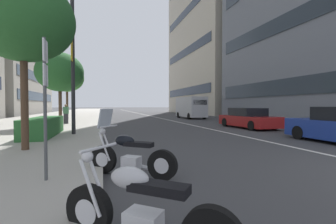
{
  "coord_description": "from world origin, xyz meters",
  "views": [
    {
      "loc": [
        -2.49,
        6.82,
        1.55
      ],
      "look_at": [
        16.08,
        1.55,
        1.01
      ],
      "focal_mm": 24.81,
      "sensor_mm": 36.0,
      "label": 1
    }
  ],
  "objects_px": {
    "car_mid_block_traffic": "(248,119)",
    "delivery_van_ahead": "(191,107)",
    "street_tree_far_plaza": "(23,20)",
    "parking_sign_by_curb": "(45,91)",
    "street_tree_by_lamp_post": "(60,72)",
    "pedestrian_on_plaza": "(66,114)",
    "street_lamp_with_banners": "(80,27)",
    "street_tree_mid_sidewalk": "(67,78)",
    "motorcycle_by_sign_pole": "(142,213)",
    "motorcycle_nearest_camera": "(130,156)"
  },
  "relations": [
    {
      "from": "parking_sign_by_curb",
      "to": "street_tree_by_lamp_post",
      "type": "height_order",
      "value": "street_tree_by_lamp_post"
    },
    {
      "from": "pedestrian_on_plaza",
      "to": "motorcycle_by_sign_pole",
      "type": "bearing_deg",
      "value": -171.99
    },
    {
      "from": "car_mid_block_traffic",
      "to": "pedestrian_on_plaza",
      "type": "distance_m",
      "value": 13.59
    },
    {
      "from": "street_tree_mid_sidewalk",
      "to": "street_tree_by_lamp_post",
      "type": "bearing_deg",
      "value": -175.32
    },
    {
      "from": "parking_sign_by_curb",
      "to": "street_tree_mid_sidewalk",
      "type": "xyz_separation_m",
      "value": [
        21.12,
        2.48,
        2.59
      ]
    },
    {
      "from": "street_tree_by_lamp_post",
      "to": "pedestrian_on_plaza",
      "type": "xyz_separation_m",
      "value": [
        1.91,
        -0.09,
        -2.96
      ]
    },
    {
      "from": "motorcycle_nearest_camera",
      "to": "street_lamp_with_banners",
      "type": "bearing_deg",
      "value": -39.83
    },
    {
      "from": "pedestrian_on_plaza",
      "to": "street_tree_mid_sidewalk",
      "type": "bearing_deg",
      "value": 4.47
    },
    {
      "from": "motorcycle_nearest_camera",
      "to": "parking_sign_by_curb",
      "type": "bearing_deg",
      "value": 47.86
    },
    {
      "from": "motorcycle_nearest_camera",
      "to": "pedestrian_on_plaza",
      "type": "bearing_deg",
      "value": -39.62
    },
    {
      "from": "street_tree_far_plaza",
      "to": "pedestrian_on_plaza",
      "type": "distance_m",
      "value": 11.65
    },
    {
      "from": "delivery_van_ahead",
      "to": "street_tree_mid_sidewalk",
      "type": "xyz_separation_m",
      "value": [
        -0.19,
        13.75,
        3.04
      ]
    },
    {
      "from": "delivery_van_ahead",
      "to": "street_lamp_with_banners",
      "type": "height_order",
      "value": "street_lamp_with_banners"
    },
    {
      "from": "motorcycle_by_sign_pole",
      "to": "street_tree_by_lamp_post",
      "type": "height_order",
      "value": "street_tree_by_lamp_post"
    },
    {
      "from": "delivery_van_ahead",
      "to": "street_tree_far_plaza",
      "type": "distance_m",
      "value": 22.01
    },
    {
      "from": "street_tree_far_plaza",
      "to": "motorcycle_by_sign_pole",
      "type": "bearing_deg",
      "value": -154.79
    },
    {
      "from": "motorcycle_nearest_camera",
      "to": "street_tree_far_plaza",
      "type": "xyz_separation_m",
      "value": [
        3.21,
        2.93,
        3.8
      ]
    },
    {
      "from": "delivery_van_ahead",
      "to": "street_tree_by_lamp_post",
      "type": "height_order",
      "value": "street_tree_by_lamp_post"
    },
    {
      "from": "car_mid_block_traffic",
      "to": "delivery_van_ahead",
      "type": "bearing_deg",
      "value": -4.35
    },
    {
      "from": "motorcycle_nearest_camera",
      "to": "street_tree_mid_sidewalk",
      "type": "xyz_separation_m",
      "value": [
        20.83,
        4.07,
        3.96
      ]
    },
    {
      "from": "car_mid_block_traffic",
      "to": "street_lamp_with_banners",
      "type": "relative_size",
      "value": 0.53
    },
    {
      "from": "motorcycle_by_sign_pole",
      "to": "parking_sign_by_curb",
      "type": "bearing_deg",
      "value": -19.81
    },
    {
      "from": "motorcycle_nearest_camera",
      "to": "street_lamp_with_banners",
      "type": "xyz_separation_m",
      "value": [
        7.14,
        1.61,
        4.94
      ]
    },
    {
      "from": "street_lamp_with_banners",
      "to": "street_tree_mid_sidewalk",
      "type": "relative_size",
      "value": 1.57
    },
    {
      "from": "parking_sign_by_curb",
      "to": "delivery_van_ahead",
      "type": "bearing_deg",
      "value": -27.87
    },
    {
      "from": "street_lamp_with_banners",
      "to": "street_tree_far_plaza",
      "type": "distance_m",
      "value": 4.3
    },
    {
      "from": "delivery_van_ahead",
      "to": "pedestrian_on_plaza",
      "type": "distance_m",
      "value": 14.59
    },
    {
      "from": "car_mid_block_traffic",
      "to": "pedestrian_on_plaza",
      "type": "bearing_deg",
      "value": 64.26
    },
    {
      "from": "motorcycle_by_sign_pole",
      "to": "motorcycle_nearest_camera",
      "type": "distance_m",
      "value": 2.65
    },
    {
      "from": "street_tree_mid_sidewalk",
      "to": "delivery_van_ahead",
      "type": "bearing_deg",
      "value": -89.21
    },
    {
      "from": "car_mid_block_traffic",
      "to": "delivery_van_ahead",
      "type": "relative_size",
      "value": 0.92
    },
    {
      "from": "street_lamp_with_banners",
      "to": "delivery_van_ahead",
      "type": "bearing_deg",
      "value": -39.11
    },
    {
      "from": "motorcycle_by_sign_pole",
      "to": "parking_sign_by_curb",
      "type": "xyz_separation_m",
      "value": [
        2.36,
        1.42,
        1.41
      ]
    },
    {
      "from": "motorcycle_nearest_camera",
      "to": "pedestrian_on_plaza",
      "type": "relative_size",
      "value": 1.16
    },
    {
      "from": "motorcycle_by_sign_pole",
      "to": "street_lamp_with_banners",
      "type": "distance_m",
      "value": 11.07
    },
    {
      "from": "street_tree_by_lamp_post",
      "to": "pedestrian_on_plaza",
      "type": "distance_m",
      "value": 3.52
    },
    {
      "from": "motorcycle_nearest_camera",
      "to": "street_lamp_with_banners",
      "type": "relative_size",
      "value": 0.2
    },
    {
      "from": "car_mid_block_traffic",
      "to": "parking_sign_by_curb",
      "type": "distance_m",
      "value": 14.12
    },
    {
      "from": "parking_sign_by_curb",
      "to": "street_lamp_with_banners",
      "type": "xyz_separation_m",
      "value": [
        7.43,
        0.02,
        3.56
      ]
    },
    {
      "from": "motorcycle_nearest_camera",
      "to": "street_tree_mid_sidewalk",
      "type": "bearing_deg",
      "value": -41.48
    },
    {
      "from": "car_mid_block_traffic",
      "to": "delivery_van_ahead",
      "type": "height_order",
      "value": "delivery_van_ahead"
    },
    {
      "from": "street_tree_far_plaza",
      "to": "parking_sign_by_curb",
      "type": "bearing_deg",
      "value": -159.02
    },
    {
      "from": "street_lamp_with_banners",
      "to": "pedestrian_on_plaza",
      "type": "xyz_separation_m",
      "value": [
        7.23,
        1.68,
        -4.48
      ]
    },
    {
      "from": "motorcycle_by_sign_pole",
      "to": "car_mid_block_traffic",
      "type": "bearing_deg",
      "value": -89.79
    },
    {
      "from": "parking_sign_by_curb",
      "to": "pedestrian_on_plaza",
      "type": "height_order",
      "value": "parking_sign_by_curb"
    },
    {
      "from": "car_mid_block_traffic",
      "to": "street_tree_mid_sidewalk",
      "type": "distance_m",
      "value": 18.22
    },
    {
      "from": "motorcycle_by_sign_pole",
      "to": "pedestrian_on_plaza",
      "type": "distance_m",
      "value": 17.3
    },
    {
      "from": "motorcycle_nearest_camera",
      "to": "car_mid_block_traffic",
      "type": "distance_m",
      "value": 12.7
    },
    {
      "from": "motorcycle_nearest_camera",
      "to": "delivery_van_ahead",
      "type": "distance_m",
      "value": 23.16
    },
    {
      "from": "motorcycle_by_sign_pole",
      "to": "delivery_van_ahead",
      "type": "bearing_deg",
      "value": -73.4
    }
  ]
}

